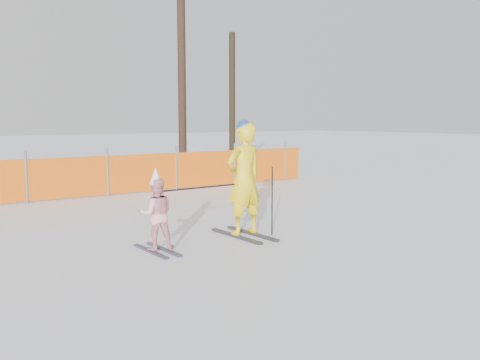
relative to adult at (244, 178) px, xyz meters
The scene contains 6 objects.
ground 1.26m from the adult, 109.22° to the right, with size 120.00×120.00×0.00m, color white.
adult is the anchor object (origin of this frame).
child 1.74m from the adult, behind, with size 0.63×1.03×1.27m.
ski_poles 0.36m from the adult, 157.01° to the right, with size 2.02×0.22×1.17m.
safety_fence 6.11m from the adult, 107.01° to the left, with size 16.59×0.06×1.25m.
tree_trunks 11.90m from the adult, 61.71° to the left, with size 2.50×0.34×6.65m.
Camera 1 is at (-5.04, -6.44, 1.99)m, focal length 40.00 mm.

